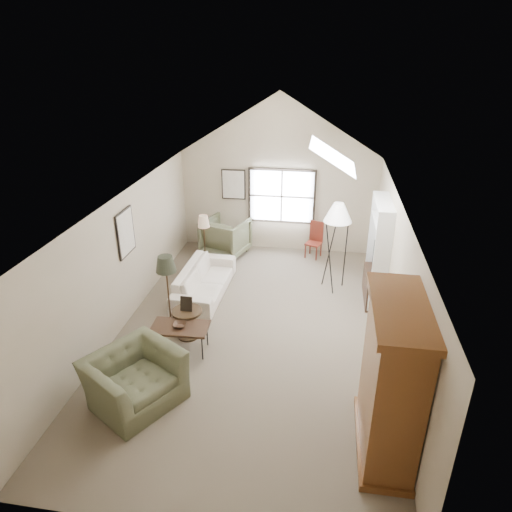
# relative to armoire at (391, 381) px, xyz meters

# --- Properties ---
(room_shell) EXTENTS (5.01, 8.01, 4.00)m
(room_shell) POSITION_rel_armoire_xyz_m (-2.18, 2.40, 2.11)
(room_shell) COLOR #726351
(room_shell) RESTS_ON ground
(window) EXTENTS (1.72, 0.08, 1.42)m
(window) POSITION_rel_armoire_xyz_m (-2.08, 6.36, 0.35)
(window) COLOR black
(window) RESTS_ON room_shell
(skylight) EXTENTS (0.80, 1.20, 0.52)m
(skylight) POSITION_rel_armoire_xyz_m (-0.88, 3.30, 2.12)
(skylight) COLOR white
(skylight) RESTS_ON room_shell
(wall_art) EXTENTS (1.97, 3.71, 0.88)m
(wall_art) POSITION_rel_armoire_xyz_m (-4.06, 4.34, 0.63)
(wall_art) COLOR black
(wall_art) RESTS_ON room_shell
(armoire) EXTENTS (0.60, 1.50, 2.20)m
(armoire) POSITION_rel_armoire_xyz_m (0.00, 0.00, 0.00)
(armoire) COLOR brown
(armoire) RESTS_ON ground
(tv_alcove) EXTENTS (0.32, 1.30, 2.10)m
(tv_alcove) POSITION_rel_armoire_xyz_m (0.16, 4.00, 0.05)
(tv_alcove) COLOR white
(tv_alcove) RESTS_ON ground
(media_console) EXTENTS (0.34, 1.18, 0.60)m
(media_console) POSITION_rel_armoire_xyz_m (0.14, 4.00, -0.80)
(media_console) COLOR #382316
(media_console) RESTS_ON ground
(tv_panel) EXTENTS (0.05, 0.90, 0.55)m
(tv_panel) POSITION_rel_armoire_xyz_m (0.14, 4.00, -0.18)
(tv_panel) COLOR black
(tv_panel) RESTS_ON media_console
(sofa) EXTENTS (0.93, 2.26, 0.65)m
(sofa) POSITION_rel_armoire_xyz_m (-3.44, 3.66, -0.77)
(sofa) COLOR silver
(sofa) RESTS_ON ground
(armchair_near) EXTENTS (1.62, 1.67, 0.83)m
(armchair_near) POSITION_rel_armoire_xyz_m (-3.62, 0.28, -0.69)
(armchair_near) COLOR #5F6345
(armchair_near) RESTS_ON ground
(armchair_far) EXTENTS (1.30, 1.32, 0.96)m
(armchair_far) POSITION_rel_armoire_xyz_m (-3.44, 5.79, -0.62)
(armchair_far) COLOR #626748
(armchair_far) RESTS_ON ground
(coffee_table) EXTENTS (1.02, 0.60, 0.51)m
(coffee_table) POSITION_rel_armoire_xyz_m (-3.33, 1.61, -0.85)
(coffee_table) COLOR #3E2A19
(coffee_table) RESTS_ON ground
(bowl) EXTENTS (0.25, 0.25, 0.06)m
(bowl) POSITION_rel_armoire_xyz_m (-3.33, 1.61, -0.56)
(bowl) COLOR #372116
(bowl) RESTS_ON coffee_table
(side_table) EXTENTS (0.58, 0.58, 0.56)m
(side_table) POSITION_rel_armoire_xyz_m (-3.34, 2.06, -0.82)
(side_table) COLOR #3B2B18
(side_table) RESTS_ON ground
(side_chair) EXTENTS (0.47, 0.47, 0.93)m
(side_chair) POSITION_rel_armoire_xyz_m (-1.20, 5.95, -0.64)
(side_chair) COLOR maroon
(side_chair) RESTS_ON ground
(tripod_lamp) EXTENTS (0.76, 0.76, 2.04)m
(tripod_lamp) POSITION_rel_armoire_xyz_m (-0.70, 4.35, -0.08)
(tripod_lamp) COLOR white
(tripod_lamp) RESTS_ON ground
(dark_lamp) EXTENTS (0.38, 0.38, 1.56)m
(dark_lamp) POSITION_rel_armoire_xyz_m (-3.74, 2.26, -0.32)
(dark_lamp) COLOR black
(dark_lamp) RESTS_ON ground
(tan_lamp) EXTENTS (0.29, 0.29, 1.40)m
(tan_lamp) POSITION_rel_armoire_xyz_m (-3.74, 4.86, -0.40)
(tan_lamp) COLOR tan
(tan_lamp) RESTS_ON ground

